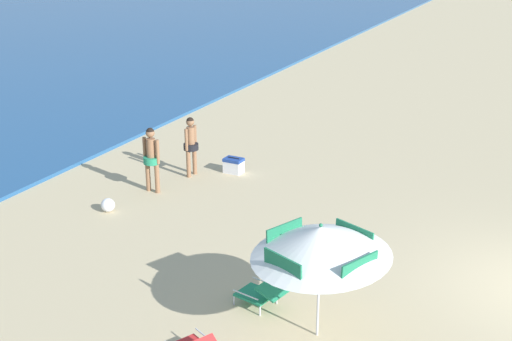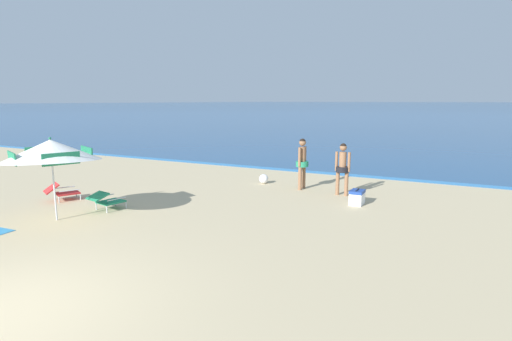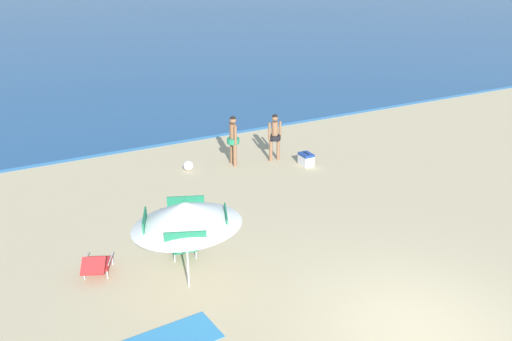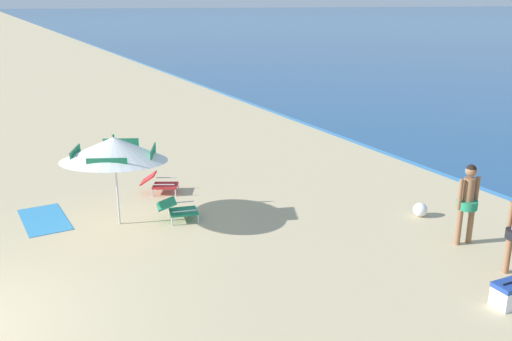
{
  "view_description": "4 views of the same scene",
  "coord_description": "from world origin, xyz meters",
  "px_view_note": "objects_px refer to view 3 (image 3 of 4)",
  "views": [
    {
      "loc": [
        -12.21,
        0.03,
        6.45
      ],
      "look_at": [
        0.71,
        6.36,
        1.11
      ],
      "focal_mm": 48.56,
      "sensor_mm": 36.0,
      "label": 1
    },
    {
      "loc": [
        5.38,
        -2.77,
        2.83
      ],
      "look_at": [
        -0.06,
        7.97,
        0.74
      ],
      "focal_mm": 28.23,
      "sensor_mm": 36.0,
      "label": 2
    },
    {
      "loc": [
        -6.76,
        -6.13,
        6.61
      ],
      "look_at": [
        -0.08,
        5.95,
        1.15
      ],
      "focal_mm": 39.64,
      "sensor_mm": 36.0,
      "label": 3
    },
    {
      "loc": [
        8.12,
        1.15,
        4.62
      ],
      "look_at": [
        -0.99,
        5.64,
        1.49
      ],
      "focal_mm": 38.49,
      "sensor_mm": 36.0,
      "label": 4
    }
  ],
  "objects_px": {
    "lounge_chair_under_umbrella": "(184,246)",
    "person_standing_beside": "(233,137)",
    "beach_umbrella_striped_main": "(185,214)",
    "person_standing_near_shore": "(275,134)",
    "lounge_chair_beside_umbrella": "(96,264)",
    "cooler_box": "(306,159)",
    "beach_ball": "(188,166)",
    "beach_towel": "(170,340)"
  },
  "relations": [
    {
      "from": "beach_umbrella_striped_main",
      "to": "cooler_box",
      "type": "height_order",
      "value": "beach_umbrella_striped_main"
    },
    {
      "from": "lounge_chair_beside_umbrella",
      "to": "person_standing_beside",
      "type": "height_order",
      "value": "person_standing_beside"
    },
    {
      "from": "person_standing_beside",
      "to": "beach_umbrella_striped_main",
      "type": "bearing_deg",
      "value": -124.29
    },
    {
      "from": "beach_umbrella_striped_main",
      "to": "beach_ball",
      "type": "distance_m",
      "value": 6.84
    },
    {
      "from": "beach_ball",
      "to": "person_standing_near_shore",
      "type": "bearing_deg",
      "value": -10.18
    },
    {
      "from": "lounge_chair_beside_umbrella",
      "to": "person_standing_near_shore",
      "type": "xyz_separation_m",
      "value": [
        6.99,
        4.28,
        0.65
      ]
    },
    {
      "from": "beach_umbrella_striped_main",
      "to": "lounge_chair_under_umbrella",
      "type": "bearing_deg",
      "value": 72.29
    },
    {
      "from": "cooler_box",
      "to": "beach_ball",
      "type": "relative_size",
      "value": 1.57
    },
    {
      "from": "beach_umbrella_striped_main",
      "to": "person_standing_near_shore",
      "type": "height_order",
      "value": "beach_umbrella_striped_main"
    },
    {
      "from": "lounge_chair_under_umbrella",
      "to": "person_standing_beside",
      "type": "bearing_deg",
      "value": 52.27
    },
    {
      "from": "lounge_chair_beside_umbrella",
      "to": "beach_umbrella_striped_main",
      "type": "bearing_deg",
      "value": -41.15
    },
    {
      "from": "person_standing_beside",
      "to": "person_standing_near_shore",
      "type": "bearing_deg",
      "value": -11.33
    },
    {
      "from": "person_standing_near_shore",
      "to": "person_standing_beside",
      "type": "height_order",
      "value": "person_standing_beside"
    },
    {
      "from": "beach_umbrella_striped_main",
      "to": "person_standing_beside",
      "type": "bearing_deg",
      "value": 55.71
    },
    {
      "from": "beach_umbrella_striped_main",
      "to": "cooler_box",
      "type": "xyz_separation_m",
      "value": [
        6.1,
        4.75,
        -1.48
      ]
    },
    {
      "from": "lounge_chair_under_umbrella",
      "to": "cooler_box",
      "type": "distance_m",
      "value": 6.73
    },
    {
      "from": "beach_umbrella_striped_main",
      "to": "person_standing_beside",
      "type": "distance_m",
      "value": 7.2
    },
    {
      "from": "lounge_chair_beside_umbrella",
      "to": "person_standing_near_shore",
      "type": "height_order",
      "value": "person_standing_near_shore"
    },
    {
      "from": "person_standing_near_shore",
      "to": "beach_ball",
      "type": "relative_size",
      "value": 4.95
    },
    {
      "from": "person_standing_near_shore",
      "to": "beach_ball",
      "type": "bearing_deg",
      "value": 169.82
    },
    {
      "from": "beach_umbrella_striped_main",
      "to": "beach_ball",
      "type": "height_order",
      "value": "beach_umbrella_striped_main"
    },
    {
      "from": "cooler_box",
      "to": "lounge_chair_beside_umbrella",
      "type": "bearing_deg",
      "value": -156.14
    },
    {
      "from": "beach_umbrella_striped_main",
      "to": "person_standing_beside",
      "type": "relative_size",
      "value": 1.92
    },
    {
      "from": "lounge_chair_under_umbrella",
      "to": "cooler_box",
      "type": "xyz_separation_m",
      "value": [
        5.71,
        3.56,
        -0.07
      ]
    },
    {
      "from": "person_standing_beside",
      "to": "beach_ball",
      "type": "height_order",
      "value": "person_standing_beside"
    },
    {
      "from": "person_standing_beside",
      "to": "beach_ball",
      "type": "distance_m",
      "value": 1.7
    },
    {
      "from": "beach_umbrella_striped_main",
      "to": "lounge_chair_under_umbrella",
      "type": "relative_size",
      "value": 3.32
    },
    {
      "from": "beach_towel",
      "to": "cooler_box",
      "type": "bearing_deg",
      "value": 41.25
    },
    {
      "from": "beach_umbrella_striped_main",
      "to": "beach_towel",
      "type": "bearing_deg",
      "value": -124.07
    },
    {
      "from": "lounge_chair_beside_umbrella",
      "to": "cooler_box",
      "type": "bearing_deg",
      "value": 23.86
    },
    {
      "from": "cooler_box",
      "to": "beach_towel",
      "type": "bearing_deg",
      "value": -138.75
    },
    {
      "from": "lounge_chair_under_umbrella",
      "to": "person_standing_near_shore",
      "type": "distance_m",
      "value": 6.76
    },
    {
      "from": "beach_towel",
      "to": "lounge_chair_under_umbrella",
      "type": "bearing_deg",
      "value": 62.74
    },
    {
      "from": "person_standing_near_shore",
      "to": "person_standing_beside",
      "type": "xyz_separation_m",
      "value": [
        -1.39,
        0.28,
        0.03
      ]
    },
    {
      "from": "cooler_box",
      "to": "lounge_chair_under_umbrella",
      "type": "bearing_deg",
      "value": -148.09
    },
    {
      "from": "beach_ball",
      "to": "lounge_chair_under_umbrella",
      "type": "bearing_deg",
      "value": -113.6
    },
    {
      "from": "lounge_chair_beside_umbrella",
      "to": "cooler_box",
      "type": "distance_m",
      "value": 8.37
    },
    {
      "from": "lounge_chair_beside_umbrella",
      "to": "person_standing_beside",
      "type": "bearing_deg",
      "value": 39.11
    },
    {
      "from": "lounge_chair_beside_umbrella",
      "to": "cooler_box",
      "type": "relative_size",
      "value": 2.06
    },
    {
      "from": "lounge_chair_under_umbrella",
      "to": "person_standing_beside",
      "type": "height_order",
      "value": "person_standing_beside"
    },
    {
      "from": "beach_towel",
      "to": "person_standing_beside",
      "type": "bearing_deg",
      "value": 55.75
    },
    {
      "from": "lounge_chair_under_umbrella",
      "to": "person_standing_near_shore",
      "type": "height_order",
      "value": "person_standing_near_shore"
    }
  ]
}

